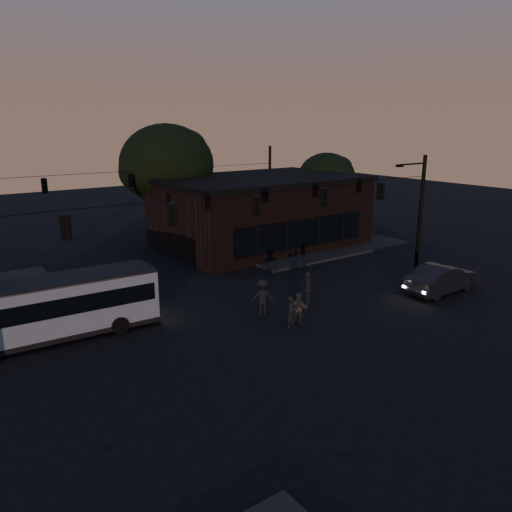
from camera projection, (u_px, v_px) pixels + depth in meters
ground at (308, 339)px, 22.48m from camera, size 120.00×120.00×0.00m
sidewalk_far_right at (304, 243)px, 40.22m from camera, size 14.00×10.00×0.15m
building at (260, 211)px, 39.40m from camera, size 15.40×10.41×5.40m
tree_behind at (167, 164)px, 40.41m from camera, size 7.60×7.60×9.43m
tree_right at (327, 177)px, 45.56m from camera, size 5.20×5.20×6.86m
signal_rig_near at (256, 228)px, 24.48m from camera, size 26.24×0.30×7.50m
signal_rig_far at (131, 196)px, 37.10m from camera, size 26.24×0.30×7.50m
bus at (45, 307)px, 21.98m from camera, size 9.97×2.78×2.78m
car at (442, 278)px, 28.52m from camera, size 4.99×1.78×1.64m
pedestrian_a at (291, 312)px, 23.57m from camera, size 0.66×0.55×1.54m
pedestrian_b at (299, 309)px, 23.94m from camera, size 0.97×0.95×1.58m
pedestrian_c at (308, 288)px, 26.45m from camera, size 1.15×0.99×1.85m
pedestrian_d at (263, 297)px, 25.11m from camera, size 1.39×1.19×1.87m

